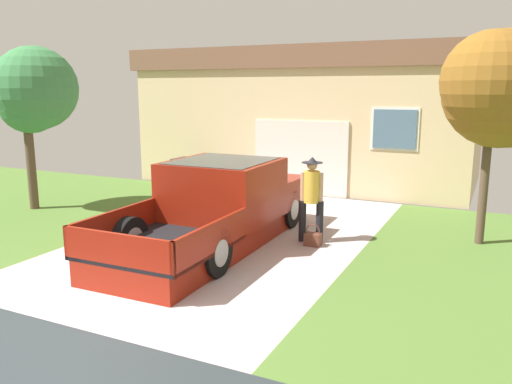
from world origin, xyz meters
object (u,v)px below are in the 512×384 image
Objects in this scene: handbag at (313,239)px; neighbor_tree at (34,93)px; pickup_truck at (222,206)px; front_yard_tree at (499,87)px; person_with_hat at (312,194)px; house_with_garage at (314,115)px; wheeled_trash_bin at (186,174)px.

neighbor_tree is (-7.24, 0.09, 2.74)m from handbag.
front_yard_tree is (4.75, 1.88, 2.30)m from pickup_truck.
person_with_hat reaches higher than pickup_truck.
house_with_garage is 8.58m from neighbor_tree.
person_with_hat is at bearing -71.01° from house_with_garage.
house_with_garage is 10.48× the size of wheeled_trash_bin.
front_yard_tree reaches higher than neighbor_tree.
house_with_garage is (-2.41, 6.99, 1.15)m from person_with_hat.
neighbor_tree is (-10.23, -1.36, -0.13)m from front_yard_tree.
front_yard_tree is at bearing -46.29° from house_with_garage.
person_with_hat reaches higher than wheeled_trash_bin.
house_with_garage reaches higher than pickup_truck.
handbag is 6.02m from wheeled_trash_bin.
wheeled_trash_bin is (-2.50, -3.94, -1.56)m from house_with_garage.
neighbor_tree reaches higher than wheeled_trash_bin.
pickup_truck is 7.82m from house_with_garage.
wheeled_trash_bin is at bearing 55.31° from neighbor_tree.
person_with_hat is 3.90× the size of handbag.
handbag is at bearing 108.80° from person_with_hat.
pickup_truck is 5.92m from neighbor_tree.
person_with_hat is 3.92m from front_yard_tree.
handbag is at bearing -154.09° from front_yard_tree.
person_with_hat is 7.37m from neighbor_tree.
person_with_hat reaches higher than handbag.
front_yard_tree is (3.11, 1.22, 2.05)m from person_with_hat.
front_yard_tree is at bearing -12.88° from wheeled_trash_bin.
wheeled_trash_bin is at bearing -41.72° from person_with_hat.
house_with_garage reaches higher than person_with_hat.
front_yard_tree is (5.52, -5.77, 0.90)m from house_with_garage.
pickup_truck is at bearing -158.43° from front_yard_tree.
wheeled_trash_bin is (-5.03, 3.28, 0.41)m from handbag.
house_with_garage is 2.64× the size of neighbor_tree.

